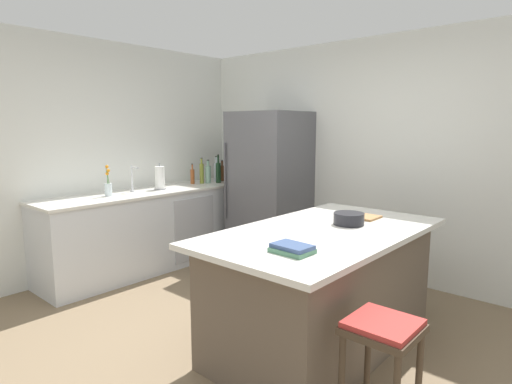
{
  "coord_description": "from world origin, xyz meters",
  "views": [
    {
      "loc": [
        2.07,
        -2.11,
        1.65
      ],
      "look_at": [
        -0.72,
        1.05,
        1.0
      ],
      "focal_mm": 29.71,
      "sensor_mm": 36.0,
      "label": 1
    }
  ],
  "objects_px": {
    "whiskey_bottle": "(228,172)",
    "vinegar_bottle": "(192,176)",
    "flower_vase": "(108,187)",
    "olive_oil_bottle": "(202,173)",
    "paper_towel_roll": "(160,178)",
    "syrup_bottle": "(222,173)",
    "soda_bottle": "(217,171)",
    "sink_faucet": "(133,178)",
    "refrigerator": "(269,188)",
    "cutting_board": "(359,216)",
    "wine_bottle": "(218,172)",
    "bar_stool": "(382,342)",
    "gin_bottle": "(208,174)",
    "cookbook_stack": "(292,249)",
    "mixing_bowl": "(349,219)",
    "kitchen_island": "(322,287)"
  },
  "relations": [
    {
      "from": "refrigerator",
      "to": "olive_oil_bottle",
      "type": "distance_m",
      "value": 0.96
    },
    {
      "from": "bar_stool",
      "to": "flower_vase",
      "type": "height_order",
      "value": "flower_vase"
    },
    {
      "from": "gin_bottle",
      "to": "cookbook_stack",
      "type": "distance_m",
      "value": 3.18
    },
    {
      "from": "cutting_board",
      "to": "whiskey_bottle",
      "type": "bearing_deg",
      "value": 159.53
    },
    {
      "from": "refrigerator",
      "to": "wine_bottle",
      "type": "xyz_separation_m",
      "value": [
        -0.79,
        -0.11,
        0.14
      ]
    },
    {
      "from": "paper_towel_roll",
      "to": "syrup_bottle",
      "type": "bearing_deg",
      "value": 92.12
    },
    {
      "from": "whiskey_bottle",
      "to": "mixing_bowl",
      "type": "xyz_separation_m",
      "value": [
        2.56,
        -1.23,
        -0.08
      ]
    },
    {
      "from": "syrup_bottle",
      "to": "cookbook_stack",
      "type": "relative_size",
      "value": 1.14
    },
    {
      "from": "sink_faucet",
      "to": "vinegar_bottle",
      "type": "height_order",
      "value": "sink_faucet"
    },
    {
      "from": "paper_towel_roll",
      "to": "soda_bottle",
      "type": "relative_size",
      "value": 0.91
    },
    {
      "from": "paper_towel_roll",
      "to": "cutting_board",
      "type": "distance_m",
      "value": 2.49
    },
    {
      "from": "mixing_bowl",
      "to": "vinegar_bottle",
      "type": "bearing_deg",
      "value": 166.0
    },
    {
      "from": "bar_stool",
      "to": "vinegar_bottle",
      "type": "xyz_separation_m",
      "value": [
        -3.34,
        1.52,
        0.49
      ]
    },
    {
      "from": "paper_towel_roll",
      "to": "wine_bottle",
      "type": "xyz_separation_m",
      "value": [
        0.08,
        0.87,
        0.01
      ]
    },
    {
      "from": "bar_stool",
      "to": "mixing_bowl",
      "type": "xyz_separation_m",
      "value": [
        -0.7,
        0.87,
        0.42
      ]
    },
    {
      "from": "sink_faucet",
      "to": "whiskey_bottle",
      "type": "relative_size",
      "value": 1.15
    },
    {
      "from": "bar_stool",
      "to": "cutting_board",
      "type": "height_order",
      "value": "cutting_board"
    },
    {
      "from": "refrigerator",
      "to": "gin_bottle",
      "type": "height_order",
      "value": "refrigerator"
    },
    {
      "from": "vinegar_bottle",
      "to": "paper_towel_roll",
      "type": "bearing_deg",
      "value": -80.61
    },
    {
      "from": "mixing_bowl",
      "to": "kitchen_island",
      "type": "bearing_deg",
      "value": -101.1
    },
    {
      "from": "syrup_bottle",
      "to": "cookbook_stack",
      "type": "height_order",
      "value": "syrup_bottle"
    },
    {
      "from": "flower_vase",
      "to": "cutting_board",
      "type": "xyz_separation_m",
      "value": [
        2.49,
        0.87,
        -0.11
      ]
    },
    {
      "from": "bar_stool",
      "to": "gin_bottle",
      "type": "distance_m",
      "value": 3.71
    },
    {
      "from": "sink_faucet",
      "to": "flower_vase",
      "type": "xyz_separation_m",
      "value": [
        0.05,
        -0.33,
        -0.06
      ]
    },
    {
      "from": "soda_bottle",
      "to": "olive_oil_bottle",
      "type": "bearing_deg",
      "value": -88.04
    },
    {
      "from": "sink_faucet",
      "to": "soda_bottle",
      "type": "height_order",
      "value": "soda_bottle"
    },
    {
      "from": "flower_vase",
      "to": "cutting_board",
      "type": "height_order",
      "value": "flower_vase"
    },
    {
      "from": "sink_faucet",
      "to": "cookbook_stack",
      "type": "relative_size",
      "value": 1.23
    },
    {
      "from": "mixing_bowl",
      "to": "cutting_board",
      "type": "relative_size",
      "value": 0.76
    },
    {
      "from": "soda_bottle",
      "to": "refrigerator",
      "type": "bearing_deg",
      "value": 1.3
    },
    {
      "from": "soda_bottle",
      "to": "vinegar_bottle",
      "type": "height_order",
      "value": "soda_bottle"
    },
    {
      "from": "sink_faucet",
      "to": "vinegar_bottle",
      "type": "xyz_separation_m",
      "value": [
        -0.03,
        0.9,
        -0.06
      ]
    },
    {
      "from": "refrigerator",
      "to": "cutting_board",
      "type": "height_order",
      "value": "refrigerator"
    },
    {
      "from": "wine_bottle",
      "to": "refrigerator",
      "type": "bearing_deg",
      "value": 7.71
    },
    {
      "from": "olive_oil_bottle",
      "to": "cutting_board",
      "type": "bearing_deg",
      "value": -10.49
    },
    {
      "from": "refrigerator",
      "to": "flower_vase",
      "type": "distance_m",
      "value": 1.86
    },
    {
      "from": "whiskey_bottle",
      "to": "wine_bottle",
      "type": "distance_m",
      "value": 0.3
    },
    {
      "from": "soda_bottle",
      "to": "vinegar_bottle",
      "type": "bearing_deg",
      "value": -97.71
    },
    {
      "from": "vinegar_bottle",
      "to": "soda_bottle",
      "type": "bearing_deg",
      "value": 82.29
    },
    {
      "from": "refrigerator",
      "to": "soda_bottle",
      "type": "distance_m",
      "value": 0.92
    },
    {
      "from": "vinegar_bottle",
      "to": "cutting_board",
      "type": "bearing_deg",
      "value": -7.95
    },
    {
      "from": "whiskey_bottle",
      "to": "vinegar_bottle",
      "type": "xyz_separation_m",
      "value": [
        -0.08,
        -0.57,
        -0.01
      ]
    },
    {
      "from": "sink_faucet",
      "to": "olive_oil_bottle",
      "type": "xyz_separation_m",
      "value": [
        0.03,
        1.01,
        -0.02
      ]
    },
    {
      "from": "flower_vase",
      "to": "olive_oil_bottle",
      "type": "relative_size",
      "value": 0.99
    },
    {
      "from": "cookbook_stack",
      "to": "sink_faucet",
      "type": "bearing_deg",
      "value": 166.64
    },
    {
      "from": "bar_stool",
      "to": "gin_bottle",
      "type": "height_order",
      "value": "gin_bottle"
    },
    {
      "from": "flower_vase",
      "to": "paper_towel_roll",
      "type": "distance_m",
      "value": 0.66
    },
    {
      "from": "bar_stool",
      "to": "soda_bottle",
      "type": "relative_size",
      "value": 1.89
    },
    {
      "from": "mixing_bowl",
      "to": "cutting_board",
      "type": "xyz_separation_m",
      "value": [
        -0.06,
        0.3,
        -0.04
      ]
    },
    {
      "from": "paper_towel_roll",
      "to": "syrup_bottle",
      "type": "distance_m",
      "value": 1.06
    }
  ]
}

